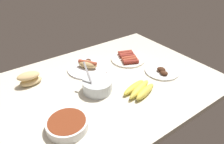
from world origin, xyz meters
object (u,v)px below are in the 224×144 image
(banana_bunch, at_px, (140,90))
(plate_grilled_meat, at_px, (162,71))
(bread_stack, at_px, (30,79))
(plate_sausages, at_px, (128,58))
(plate_hotdog_assembled, at_px, (88,66))
(bowl_chili, at_px, (67,124))
(bowl_coleslaw, at_px, (97,85))

(banana_bunch, xyz_separation_m, plate_grilled_meat, (-0.24, -0.07, -0.01))
(bread_stack, distance_m, plate_sausages, 0.62)
(plate_hotdog_assembled, relative_size, plate_sausages, 1.13)
(plate_hotdog_assembled, relative_size, bowl_chili, 1.42)
(plate_hotdog_assembled, bearing_deg, bowl_chili, 49.58)
(banana_bunch, relative_size, bowl_chili, 1.08)
(banana_bunch, height_order, bread_stack, bread_stack)
(plate_hotdog_assembled, height_order, bowl_coleslaw, bowl_coleslaw)
(plate_grilled_meat, xyz_separation_m, bread_stack, (0.68, -0.34, 0.03))
(bowl_chili, xyz_separation_m, bowl_coleslaw, (-0.24, -0.15, 0.01))
(plate_hotdog_assembled, height_order, bowl_chili, plate_hotdog_assembled)
(plate_hotdog_assembled, distance_m, bread_stack, 0.34)
(bread_stack, distance_m, bowl_coleslaw, 0.38)
(plate_hotdog_assembled, distance_m, bowl_chili, 0.49)
(bread_stack, height_order, plate_sausages, bread_stack)
(bowl_coleslaw, xyz_separation_m, plate_sausages, (-0.34, -0.17, -0.02))
(bowl_coleslaw, bearing_deg, banana_bunch, 140.15)
(plate_grilled_meat, distance_m, plate_sausages, 0.25)
(plate_hotdog_assembled, height_order, plate_grilled_meat, plate_hotdog_assembled)
(bowl_coleslaw, bearing_deg, plate_sausages, -154.29)
(banana_bunch, xyz_separation_m, bowl_coleslaw, (0.17, -0.14, 0.02))
(banana_bunch, bearing_deg, bowl_chili, 0.84)
(plate_sausages, bearing_deg, bread_stack, -9.46)
(bread_stack, bearing_deg, bowl_chili, 93.29)
(plate_sausages, bearing_deg, plate_grilled_meat, 106.11)
(plate_grilled_meat, xyz_separation_m, bowl_coleslaw, (0.41, -0.07, 0.03))
(plate_grilled_meat, relative_size, bowl_chili, 1.15)
(bowl_chili, distance_m, plate_sausages, 0.67)
(plate_hotdog_assembled, bearing_deg, plate_grilled_meat, 138.91)
(banana_bunch, bearing_deg, plate_hotdog_assembled, -75.09)
(banana_bunch, relative_size, bowl_coleslaw, 1.22)
(bowl_chili, bearing_deg, bowl_coleslaw, -148.88)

